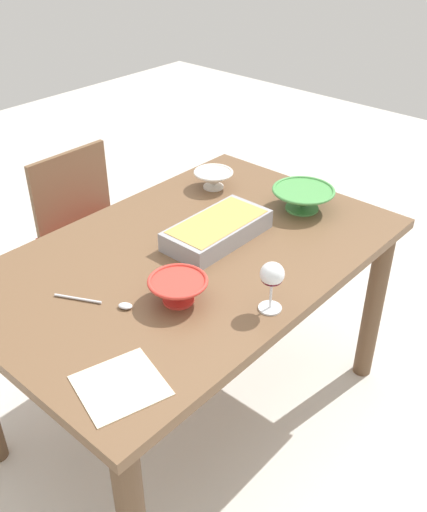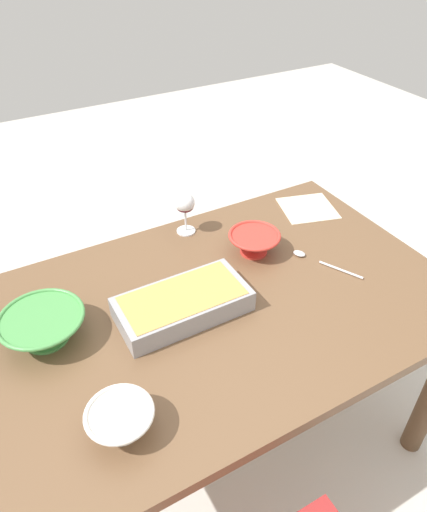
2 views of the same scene
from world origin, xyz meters
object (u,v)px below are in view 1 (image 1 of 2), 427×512
dining_table (191,281)px  serving_spoon (108,303)px  napkin (120,385)px  wine_glass (272,277)px  mixing_bowl (178,289)px  serving_bowl (213,178)px  small_bowl (303,198)px  chair (92,229)px  casserole_dish (217,229)px

dining_table → serving_spoon: serving_spoon is taller
serving_spoon → napkin: bearing=55.1°
wine_glass → napkin: bearing=-10.5°
mixing_bowl → napkin: size_ratio=0.88×
mixing_bowl → serving_bowl: bearing=-146.2°
dining_table → serving_bowl: size_ratio=8.94×
mixing_bowl → small_bowl: size_ratio=0.76×
chair → serving_spoon: 1.07m
mixing_bowl → napkin: (0.35, 0.14, -0.04)m
serving_bowl → dining_table: bearing=32.6°
dining_table → mixing_bowl: (0.22, 0.16, 0.16)m
dining_table → serving_spoon: bearing=2.7°
napkin → wine_glass: bearing=169.5°
wine_glass → mixing_bowl: bearing=-56.7°
small_bowl → napkin: 1.12m
dining_table → napkin: 0.66m
serving_bowl → napkin: serving_bowl is taller
wine_glass → dining_table: bearing=-99.9°
wine_glass → napkin: size_ratio=0.78×
chair → casserole_dish: 0.92m
wine_glass → serving_bowl: (-0.51, -0.67, -0.07)m
small_bowl → serving_spoon: small_bowl is taller
mixing_bowl → small_bowl: 0.75m
wine_glass → serving_spoon: bearing=-50.6°
mixing_bowl → napkin: bearing=21.6°
dining_table → serving_spoon: size_ratio=6.22×
chair → wine_glass: (0.26, 1.23, 0.43)m
serving_spoon → mixing_bowl: bearing=137.5°
serving_bowl → serving_spoon: bearing=20.0°
dining_table → chair: bearing=-102.9°
casserole_dish → mixing_bowl: 0.39m
dining_table → wine_glass: (0.07, 0.40, 0.23)m
small_bowl → napkin: bearing=10.0°
dining_table → wine_glass: 0.46m
chair → small_bowl: 1.06m
wine_glass → small_bowl: (-0.59, -0.29, -0.07)m
casserole_dish → napkin: (0.71, 0.29, -0.04)m
serving_bowl → serving_spoon: serving_bowl is taller
mixing_bowl → serving_spoon: size_ratio=0.78×
chair → small_bowl: (-0.33, 0.94, 0.36)m
wine_glass → mixing_bowl: (0.15, -0.23, -0.07)m
casserole_dish → serving_spoon: 0.51m
chair → wine_glass: 1.33m
casserole_dish → napkin: casserole_dish is taller
dining_table → serving_spoon: (0.38, 0.02, 0.13)m
wine_glass → serving_bowl: size_ratio=0.99×
wine_glass → serving_spoon: 0.50m
napkin → serving_bowl: bearing=-150.2°
dining_table → small_bowl: bearing=168.4°
dining_table → napkin: bearing=27.6°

